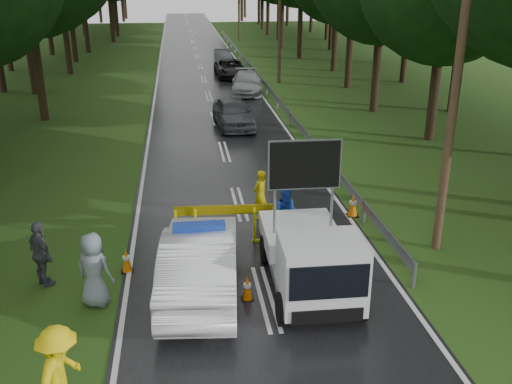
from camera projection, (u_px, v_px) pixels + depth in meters
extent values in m
plane|color=#2C4D16|center=(266.00, 298.00, 13.73)|extent=(160.00, 160.00, 0.00)
cube|color=black|center=(204.00, 79.00, 41.43)|extent=(7.00, 140.00, 0.02)
cylinder|color=gray|center=(414.00, 275.00, 14.06)|extent=(0.12, 0.12, 0.70)
cube|color=gray|center=(254.00, 71.00, 41.70)|extent=(0.05, 60.00, 0.30)
cylinder|color=#4E3324|center=(458.00, 71.00, 14.42)|extent=(0.24, 0.24, 10.00)
cylinder|color=#4E3324|center=(280.00, 8.00, 38.43)|extent=(0.24, 0.24, 10.00)
imported|color=white|center=(200.00, 261.00, 13.75)|extent=(2.20, 5.14, 1.65)
cube|color=#1938A5|center=(199.00, 227.00, 13.43)|extent=(1.26, 0.46, 0.16)
cube|color=gray|center=(306.00, 263.00, 14.33)|extent=(1.92, 3.88, 0.23)
cube|color=white|center=(300.00, 234.00, 15.04)|extent=(1.97, 2.24, 0.50)
cube|color=white|center=(321.00, 273.00, 12.57)|extent=(1.86, 1.50, 1.55)
cube|color=black|center=(329.00, 283.00, 11.81)|extent=(1.69, 0.08, 0.78)
cube|color=black|center=(305.00, 165.00, 13.96)|extent=(1.74, 0.15, 1.19)
cylinder|color=black|center=(283.00, 309.00, 12.59)|extent=(0.27, 0.77, 0.77)
cylinder|color=black|center=(360.00, 304.00, 12.77)|extent=(0.27, 0.77, 0.77)
cylinder|color=black|center=(266.00, 249.00, 15.30)|extent=(0.27, 0.77, 0.77)
cylinder|color=black|center=(329.00, 246.00, 15.48)|extent=(0.27, 0.77, 0.77)
cube|color=#D9E50C|center=(176.00, 227.00, 16.18)|extent=(0.07, 0.07, 1.11)
cube|color=#D9E50C|center=(196.00, 227.00, 16.22)|extent=(0.07, 0.07, 1.11)
cube|color=#D9E50C|center=(254.00, 225.00, 16.34)|extent=(0.07, 0.07, 1.11)
cube|color=#D9E50C|center=(274.00, 224.00, 16.38)|extent=(0.07, 0.07, 1.11)
cube|color=#F2CC00|center=(225.00, 210.00, 16.10)|extent=(2.89, 0.22, 0.28)
imported|color=gold|center=(260.00, 195.00, 17.89)|extent=(0.69, 0.68, 1.60)
imported|color=#1C45B6|center=(287.00, 214.00, 16.33)|extent=(0.87, 0.71, 1.69)
imported|color=yellow|center=(61.00, 376.00, 9.64)|extent=(0.97, 1.36, 1.91)
imported|color=#414248|center=(41.00, 254.00, 13.99)|extent=(0.96, 1.06, 1.73)
imported|color=gray|center=(94.00, 270.00, 13.16)|extent=(1.05, 0.90, 1.82)
imported|color=#3A3C41|center=(233.00, 113.00, 28.50)|extent=(2.04, 4.41, 1.46)
imported|color=#9EA0A5|center=(247.00, 83.00, 36.54)|extent=(2.38, 4.78, 1.34)
imported|color=black|center=(231.00, 69.00, 42.03)|extent=(2.32, 4.70, 1.28)
imported|color=#3F4347|center=(223.00, 57.00, 47.86)|extent=(1.43, 3.91, 1.28)
cube|color=black|center=(247.00, 299.00, 13.67)|extent=(0.31, 0.31, 0.03)
cone|color=orange|center=(247.00, 287.00, 13.55)|extent=(0.25, 0.25, 0.63)
cube|color=black|center=(294.00, 248.00, 16.18)|extent=(0.34, 0.34, 0.03)
cone|color=orange|center=(295.00, 237.00, 16.05)|extent=(0.28, 0.28, 0.69)
cube|color=black|center=(128.00, 271.00, 14.94)|extent=(0.32, 0.32, 0.03)
cone|color=orange|center=(126.00, 260.00, 14.82)|extent=(0.26, 0.26, 0.65)
cube|color=black|center=(352.00, 216.00, 18.32)|extent=(0.37, 0.37, 0.03)
cone|color=orange|center=(353.00, 205.00, 18.18)|extent=(0.30, 0.30, 0.76)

